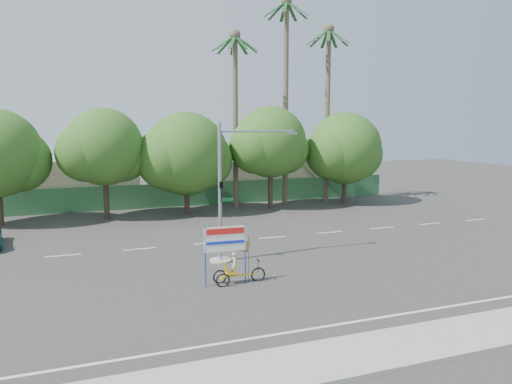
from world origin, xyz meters
name	(u,v)px	position (x,y,z in m)	size (l,w,h in m)	color
ground	(299,278)	(0.00, 0.00, 0.00)	(120.00, 120.00, 0.00)	#33302D
sidewalk_near	(404,346)	(0.00, -7.50, 0.06)	(50.00, 2.40, 0.12)	gray
fence	(189,194)	(0.00, 21.50, 1.00)	(38.00, 0.08, 2.00)	#336B3D
building_left	(63,182)	(-10.00, 26.00, 2.00)	(12.00, 8.00, 4.00)	#B9AC93
building_right	(258,176)	(8.00, 26.00, 1.80)	(14.00, 8.00, 3.60)	#B9AC93
tree_left	(104,150)	(-7.05, 18.00, 5.06)	(6.66, 5.60, 8.07)	#473828
tree_center	(185,156)	(-1.05, 18.00, 4.47)	(7.62, 6.40, 7.85)	#473828
tree_right	(270,145)	(5.95, 18.00, 5.24)	(6.90, 5.80, 8.36)	#473828
tree_far_right	(345,150)	(12.95, 18.00, 4.64)	(7.38, 6.20, 7.94)	#473828
palm_tall	(286,81)	(8.00, 19.50, 10.46)	(3.73, 3.79, 17.45)	#70604C
palm_mid	(328,95)	(12.00, 19.50, 9.40)	(3.73, 3.79, 15.45)	#70604C
palm_short	(235,100)	(3.50, 19.50, 8.86)	(3.73, 3.79, 14.45)	#70604C
traffic_signal	(226,204)	(-2.20, 3.98, 2.92)	(4.72, 1.10, 7.00)	gray
trike_billboard	(231,260)	(-3.09, 0.37, 1.09)	(2.75, 0.65, 2.70)	black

